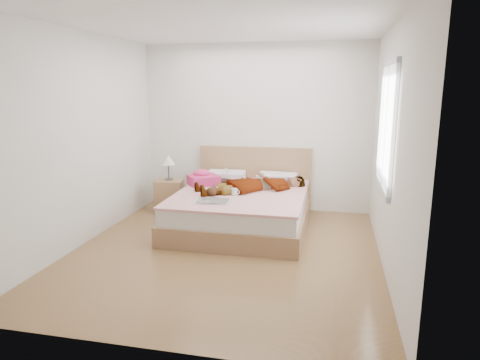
# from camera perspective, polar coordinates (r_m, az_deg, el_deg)

# --- Properties ---
(ground) EXTENTS (4.00, 4.00, 0.00)m
(ground) POSITION_cam_1_polar(r_m,az_deg,el_deg) (5.19, -2.04, -9.56)
(ground) COLOR #523319
(ground) RESTS_ON ground
(woman) EXTENTS (1.72, 1.42, 0.23)m
(woman) POSITION_cam_1_polar(r_m,az_deg,el_deg) (6.03, 1.88, -0.22)
(woman) COLOR white
(woman) RESTS_ON bed
(hair) EXTENTS (0.42, 0.51, 0.07)m
(hair) POSITION_cam_1_polar(r_m,az_deg,el_deg) (6.60, -2.28, 0.19)
(hair) COLOR black
(hair) RESTS_ON bed
(phone) EXTENTS (0.09, 0.10, 0.05)m
(phone) POSITION_cam_1_polar(r_m,az_deg,el_deg) (6.50, -1.81, 1.31)
(phone) COLOR silver
(phone) RESTS_ON bed
(room_shell) EXTENTS (4.00, 4.00, 4.00)m
(room_shell) POSITION_cam_1_polar(r_m,az_deg,el_deg) (5.01, 18.95, 6.72)
(room_shell) COLOR white
(room_shell) RESTS_ON ground
(bed) EXTENTS (1.80, 2.08, 1.00)m
(bed) POSITION_cam_1_polar(r_m,az_deg,el_deg) (6.05, 0.38, -3.56)
(bed) COLOR olive
(bed) RESTS_ON ground
(towel) EXTENTS (0.54, 0.53, 0.22)m
(towel) POSITION_cam_1_polar(r_m,az_deg,el_deg) (6.37, -4.93, 0.21)
(towel) COLOR #E13D8E
(towel) RESTS_ON bed
(magazine) EXTENTS (0.47, 0.33, 0.03)m
(magazine) POSITION_cam_1_polar(r_m,az_deg,el_deg) (5.41, -3.71, -2.83)
(magazine) COLOR white
(magazine) RESTS_ON bed
(coffee_mug) EXTENTS (0.12, 0.10, 0.09)m
(coffee_mug) POSITION_cam_1_polar(r_m,az_deg,el_deg) (5.72, -0.71, -1.57)
(coffee_mug) COLOR silver
(coffee_mug) RESTS_ON bed
(plush_toy) EXTENTS (0.15, 0.21, 0.12)m
(plush_toy) POSITION_cam_1_polar(r_m,az_deg,el_deg) (5.72, -3.74, -1.46)
(plush_toy) COLOR black
(plush_toy) RESTS_ON bed
(nightstand) EXTENTS (0.47, 0.43, 0.90)m
(nightstand) POSITION_cam_1_polar(r_m,az_deg,el_deg) (6.81, -9.39, -1.73)
(nightstand) COLOR olive
(nightstand) RESTS_ON ground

